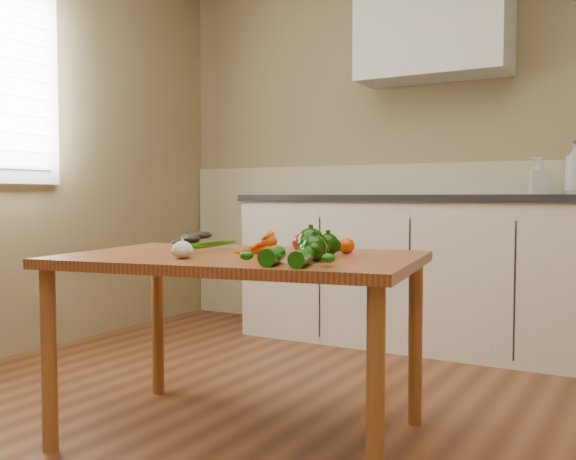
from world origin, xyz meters
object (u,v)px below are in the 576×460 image
at_px(garlic_bulb, 182,250).
at_px(tomato_a, 303,243).
at_px(pepper_a, 311,243).
at_px(zucchini_a, 301,257).
at_px(table, 242,275).
at_px(zucchini_b, 272,256).
at_px(pepper_c, 314,248).
at_px(tomato_b, 325,244).
at_px(soap_bottle_b, 539,176).
at_px(soap_bottle_a, 575,168).
at_px(pepper_b, 328,245).
at_px(carrot_bunch, 243,245).
at_px(tomato_c, 346,246).
at_px(leafy_greens, 193,237).

height_order(garlic_bulb, tomato_a, tomato_a).
xyz_separation_m(pepper_a, zucchini_a, (0.12, -0.28, -0.02)).
bearing_deg(table, zucchini_a, -41.32).
bearing_deg(garlic_bulb, zucchini_b, -2.72).
distance_m(garlic_bulb, pepper_c, 0.46).
height_order(tomato_a, tomato_b, tomato_a).
height_order(soap_bottle_b, tomato_a, soap_bottle_b).
distance_m(soap_bottle_a, pepper_b, 1.90).
bearing_deg(table, tomato_a, 37.72).
xyz_separation_m(carrot_bunch, pepper_a, (0.28, 0.00, 0.02)).
height_order(pepper_c, zucchini_b, pepper_c).
bearing_deg(soap_bottle_b, tomato_a, -39.93).
bearing_deg(pepper_c, garlic_bulb, -162.15).
distance_m(carrot_bunch, tomato_c, 0.38).
relative_size(soap_bottle_a, carrot_bunch, 1.25).
bearing_deg(soap_bottle_a, pepper_a, -104.05).
bearing_deg(leafy_greens, zucchini_b, -32.91).
relative_size(leafy_greens, zucchini_b, 1.11).
height_order(leafy_greens, pepper_c, leafy_greens).
xyz_separation_m(carrot_bunch, tomato_c, (0.33, 0.19, -0.00)).
distance_m(pepper_a, tomato_a, 0.17).
xyz_separation_m(soap_bottle_b, tomato_c, (-0.42, -1.61, -0.30)).
xyz_separation_m(table, leafy_greens, (-0.36, 0.17, 0.12)).
bearing_deg(zucchini_b, pepper_c, 67.78).
height_order(leafy_greens, zucchini_b, leafy_greens).
xyz_separation_m(pepper_a, zucchini_b, (0.02, -0.29, -0.02)).
height_order(soap_bottle_a, pepper_a, soap_bottle_a).
height_order(pepper_c, tomato_b, pepper_c).
bearing_deg(zucchini_a, soap_bottle_a, 75.96).
xyz_separation_m(pepper_c, tomato_a, (-0.19, 0.26, -0.01)).
distance_m(carrot_bunch, zucchini_b, 0.41).
height_order(tomato_b, zucchini_b, tomato_b).
bearing_deg(pepper_a, table, -170.41).
bearing_deg(pepper_b, carrot_bunch, -165.30).
bearing_deg(tomato_c, soap_bottle_a, 70.26).
bearing_deg(tomato_a, tomato_c, 20.49).
bearing_deg(tomato_a, soap_bottle_b, 71.05).
height_order(leafy_greens, garlic_bulb, leafy_greens).
xyz_separation_m(tomato_a, tomato_b, (0.06, 0.06, -0.01)).
distance_m(soap_bottle_b, pepper_a, 1.88).
relative_size(soap_bottle_a, pepper_a, 2.92).
relative_size(pepper_b, tomato_b, 1.15).
bearing_deg(soap_bottle_b, carrot_bunch, -43.65).
bearing_deg(garlic_bulb, table, 67.81).
bearing_deg(pepper_c, soap_bottle_b, 78.62).
distance_m(carrot_bunch, garlic_bulb, 0.27).
height_order(pepper_a, zucchini_b, pepper_a).
relative_size(table, tomato_b, 20.20).
bearing_deg(pepper_b, leafy_greens, 175.50).
distance_m(pepper_a, zucchini_a, 0.30).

